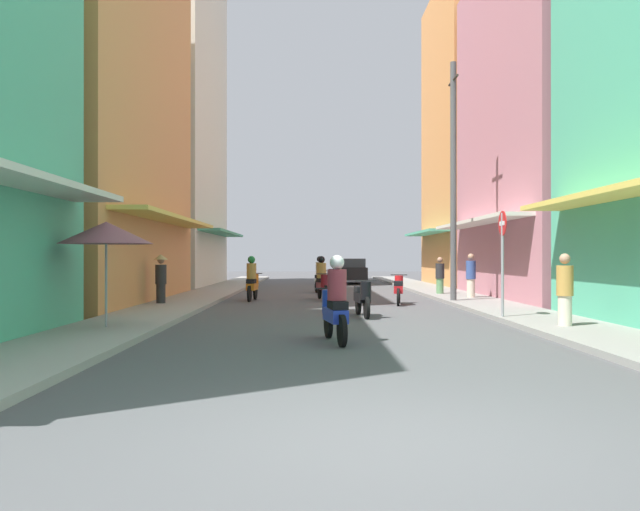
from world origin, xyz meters
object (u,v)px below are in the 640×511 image
at_px(motorbike_red, 399,289).
at_px(pedestrian_crossing, 161,277).
at_px(motorbike_orange, 252,281).
at_px(motorbike_blue, 335,304).
at_px(utility_pole, 453,181).
at_px(pedestrian_foreground, 565,293).
at_px(motorbike_maroon, 322,280).
at_px(street_sign_no_entry, 502,250).
at_px(pedestrian_midway, 440,277).
at_px(motorbike_black, 363,297).
at_px(motorbike_white, 321,276).
at_px(motorbike_green, 337,274).
at_px(parked_car, 351,271).
at_px(vendor_umbrella, 106,233).
at_px(pedestrian_far, 471,277).

bearing_deg(motorbike_red, pedestrian_crossing, -172.98).
height_order(motorbike_orange, motorbike_red, motorbike_orange).
xyz_separation_m(motorbike_blue, motorbike_red, (2.41, 9.07, -0.20)).
relative_size(motorbike_orange, utility_pole, 0.23).
height_order(pedestrian_foreground, utility_pole, utility_pole).
xyz_separation_m(motorbike_maroon, utility_pole, (4.28, -2.01, 3.36)).
distance_m(motorbike_maroon, street_sign_no_entry, 8.78).
bearing_deg(pedestrian_midway, street_sign_no_entry, -92.65).
relative_size(pedestrian_foreground, street_sign_no_entry, 0.61).
bearing_deg(pedestrian_foreground, motorbike_black, 141.16).
height_order(motorbike_blue, motorbike_black, motorbike_blue).
bearing_deg(pedestrian_foreground, motorbike_white, 108.43).
height_order(motorbike_blue, pedestrian_crossing, pedestrian_crossing).
bearing_deg(pedestrian_midway, motorbike_orange, -162.69).
height_order(motorbike_maroon, pedestrian_midway, motorbike_maroon).
relative_size(pedestrian_crossing, pedestrian_foreground, 1.00).
distance_m(motorbike_blue, motorbike_black, 4.89).
relative_size(motorbike_green, pedestrian_foreground, 1.10).
height_order(pedestrian_midway, pedestrian_crossing, pedestrian_crossing).
bearing_deg(parked_car, pedestrian_crossing, -112.19).
bearing_deg(vendor_umbrella, motorbike_orange, 77.31).
bearing_deg(motorbike_black, motorbike_maroon, 98.12).
height_order(motorbike_white, vendor_umbrella, vendor_umbrella).
distance_m(pedestrian_foreground, vendor_umbrella, 9.53).
distance_m(vendor_umbrella, utility_pole, 11.94).
bearing_deg(pedestrian_crossing, motorbike_orange, 46.73).
distance_m(motorbike_orange, utility_pole, 7.71).
distance_m(motorbike_blue, pedestrian_crossing, 9.60).
bearing_deg(motorbike_green, pedestrian_foreground, -76.91).
bearing_deg(motorbike_green, pedestrian_midway, -57.07).
bearing_deg(utility_pole, street_sign_no_entry, -91.02).
distance_m(motorbike_red, pedestrian_far, 3.28).
distance_m(motorbike_green, motorbike_white, 2.85).
xyz_separation_m(motorbike_orange, motorbike_green, (3.33, 8.03, 0.00)).
relative_size(pedestrian_far, vendor_umbrella, 0.73).
relative_size(motorbike_black, street_sign_no_entry, 0.68).
relative_size(motorbike_maroon, pedestrian_crossing, 1.11).
distance_m(motorbike_black, street_sign_no_entry, 3.66).
bearing_deg(motorbike_maroon, motorbike_blue, -89.82).
distance_m(pedestrian_midway, pedestrian_crossing, 10.85).
relative_size(motorbike_green, street_sign_no_entry, 0.67).
bearing_deg(pedestrian_far, motorbike_blue, -115.80).
relative_size(motorbike_red, pedestrian_far, 1.08).
bearing_deg(street_sign_no_entry, motorbike_white, 108.37).
bearing_deg(motorbike_white, motorbike_red, -71.13).
distance_m(parked_car, pedestrian_foreground, 23.74).
relative_size(motorbike_green, motorbike_maroon, 0.99).
height_order(motorbike_red, parked_car, parked_car).
height_order(motorbike_orange, motorbike_green, same).
height_order(utility_pole, street_sign_no_entry, utility_pole).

